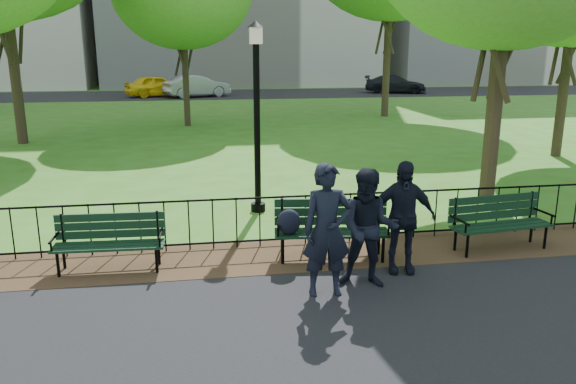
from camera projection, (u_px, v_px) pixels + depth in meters
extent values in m
plane|color=#3F661A|center=(373.00, 289.00, 8.06)|extent=(120.00, 120.00, 0.00)
cube|color=#3B2D18|center=(346.00, 251.00, 9.49)|extent=(60.00, 1.60, 0.01)
cube|color=black|center=(228.00, 94.00, 41.50)|extent=(70.00, 9.00, 0.01)
cylinder|color=black|center=(340.00, 195.00, 9.75)|extent=(24.00, 0.04, 0.04)
cylinder|color=black|center=(339.00, 236.00, 9.94)|extent=(24.00, 0.04, 0.04)
cylinder|color=black|center=(339.00, 218.00, 9.85)|extent=(0.02, 0.02, 0.90)
cube|color=black|center=(332.00, 233.00, 9.03)|extent=(1.90, 0.72, 0.04)
cube|color=black|center=(331.00, 207.00, 9.20)|extent=(1.84, 0.27, 0.46)
cylinder|color=black|center=(283.00, 251.00, 8.88)|extent=(0.05, 0.05, 0.46)
cylinder|color=black|center=(383.00, 250.00, 8.94)|extent=(0.05, 0.05, 0.46)
cylinder|color=black|center=(282.00, 243.00, 9.24)|extent=(0.05, 0.05, 0.46)
cylinder|color=black|center=(379.00, 242.00, 9.29)|extent=(0.05, 0.05, 0.46)
cylinder|color=black|center=(278.00, 223.00, 8.96)|extent=(0.11, 0.58, 0.04)
cylinder|color=black|center=(386.00, 221.00, 9.01)|extent=(0.11, 0.58, 0.04)
ellipsoid|color=black|center=(289.00, 222.00, 8.85)|extent=(0.41, 0.31, 0.41)
cube|color=black|center=(109.00, 246.00, 8.57)|extent=(1.69, 0.52, 0.04)
cube|color=black|center=(110.00, 221.00, 8.72)|extent=(1.67, 0.11, 0.42)
cylinder|color=black|center=(58.00, 265.00, 8.38)|extent=(0.05, 0.05, 0.42)
cylinder|color=black|center=(157.00, 261.00, 8.54)|extent=(0.05, 0.05, 0.42)
cylinder|color=black|center=(64.00, 257.00, 8.70)|extent=(0.05, 0.05, 0.42)
cylinder|color=black|center=(159.00, 253.00, 8.86)|extent=(0.05, 0.05, 0.42)
cylinder|color=black|center=(54.00, 238.00, 8.44)|extent=(0.06, 0.52, 0.04)
cylinder|color=black|center=(161.00, 234.00, 8.62)|extent=(0.06, 0.52, 0.04)
cube|color=black|center=(502.00, 226.00, 9.46)|extent=(1.80, 0.67, 0.04)
cube|color=black|center=(494.00, 203.00, 9.61)|extent=(1.75, 0.24, 0.44)
cylinder|color=black|center=(467.00, 246.00, 9.14)|extent=(0.05, 0.05, 0.44)
cylinder|color=black|center=(545.00, 238.00, 9.55)|extent=(0.05, 0.05, 0.44)
cylinder|color=black|center=(455.00, 239.00, 9.47)|extent=(0.05, 0.05, 0.44)
cylinder|color=black|center=(531.00, 231.00, 9.88)|extent=(0.05, 0.05, 0.44)
cylinder|color=black|center=(459.00, 220.00, 9.19)|extent=(0.10, 0.55, 0.04)
cylinder|color=black|center=(544.00, 212.00, 9.64)|extent=(0.10, 0.55, 0.04)
cylinder|color=black|center=(258.00, 207.00, 11.85)|extent=(0.30, 0.30, 0.17)
cylinder|color=black|center=(257.00, 129.00, 11.44)|extent=(0.13, 0.13, 3.48)
cube|color=beige|center=(256.00, 35.00, 10.98)|extent=(0.24, 0.24, 0.33)
cone|color=black|center=(256.00, 24.00, 10.93)|extent=(0.35, 0.35, 0.13)
cylinder|color=#2D2116|center=(493.00, 119.00, 12.62)|extent=(0.35, 0.35, 3.58)
cylinder|color=#2D2116|center=(562.00, 98.00, 17.47)|extent=(0.31, 0.31, 3.65)
cylinder|color=#2D2116|center=(16.00, 79.00, 19.69)|extent=(0.36, 0.36, 4.57)
cylinder|color=#2D2116|center=(186.00, 85.00, 24.36)|extent=(0.28, 0.28, 3.54)
cylinder|color=#2D2116|center=(387.00, 66.00, 27.61)|extent=(0.35, 0.35, 4.97)
imported|color=black|center=(327.00, 230.00, 7.64)|extent=(0.69, 0.46, 1.86)
imported|color=black|center=(369.00, 228.00, 7.93)|extent=(0.93, 0.67, 1.73)
imported|color=black|center=(402.00, 217.00, 8.45)|extent=(1.07, 0.56, 1.74)
imported|color=yellow|center=(157.00, 86.00, 39.11)|extent=(4.70, 3.16, 1.48)
imported|color=#929498|center=(197.00, 86.00, 38.82)|extent=(4.82, 3.26, 1.50)
imported|color=black|center=(395.00, 84.00, 42.27)|extent=(4.91, 3.32, 1.32)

